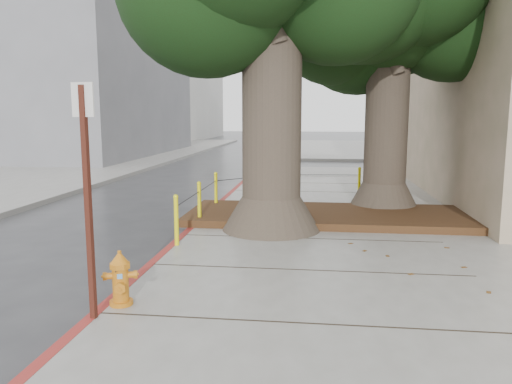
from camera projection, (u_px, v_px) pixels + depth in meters
The scene contains 12 objects.
ground at pixel (274, 278), 7.76m from camera, with size 140.00×140.00×0.00m, color #28282B.
sidewalk_far at pixel (391, 149), 36.46m from camera, with size 16.00×20.00×0.15m, color slate.
curb_red at pixel (190, 233), 10.45m from camera, with size 0.14×26.00×0.16m, color maroon.
planter_bed at pixel (328, 215), 11.45m from camera, with size 6.40×2.60×0.16m, color black.
building_far_grey at pixel (60, 57), 30.23m from camera, with size 12.00×16.00×12.00m, color slate.
building_far_white at pixel (151, 67), 52.80m from camera, with size 12.00×18.00×15.00m, color silver.
tree_far at pixel (405, 9), 11.90m from camera, with size 4.50×3.80×7.17m.
bollard_ring at pixel (254, 192), 12.06m from camera, with size 3.79×5.39×0.95m.
fire_hydrant at pixel (120, 279), 6.23m from camera, with size 0.37×0.37×0.70m.
signpost at pixel (87, 189), 5.63m from camera, with size 0.27×0.07×2.72m.
car_silver at pixel (403, 153), 26.10m from camera, with size 1.34×3.33×1.13m, color #B0AFB4.
car_dark at pixel (92, 148), 28.03m from camera, with size 1.90×4.68×1.36m, color black.
Camera 1 is at (0.62, -7.45, 2.51)m, focal length 35.00 mm.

